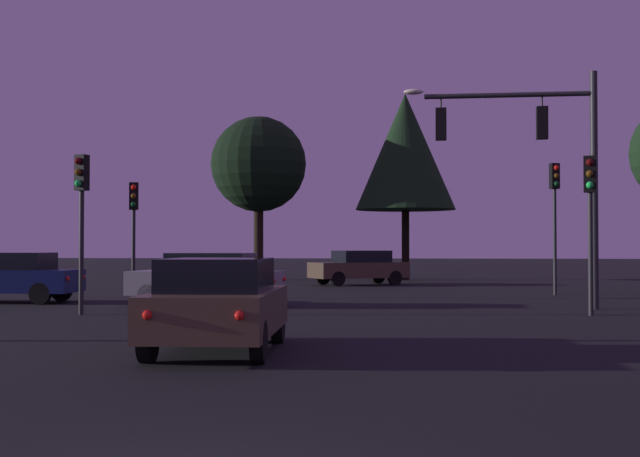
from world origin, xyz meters
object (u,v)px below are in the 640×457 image
at_px(car_crossing_left, 208,278).
at_px(car_far_lane, 359,267).
at_px(traffic_light_corner_left, 81,201).
at_px(traffic_light_median, 555,202).
at_px(car_nearside_lane, 219,303).
at_px(traffic_light_corner_right, 590,202).
at_px(tree_center_horizon, 405,152).
at_px(traffic_signal_mast_arm, 539,149).
at_px(car_crossing_right, 7,276).
at_px(traffic_light_far_side, 134,216).
at_px(tree_left_far, 259,165).

relative_size(car_crossing_left, car_far_lane, 0.99).
relative_size(traffic_light_corner_left, traffic_light_median, 0.87).
distance_m(traffic_light_median, car_nearside_lane, 18.47).
xyz_separation_m(traffic_light_corner_right, car_far_lane, (-6.39, 15.55, -2.02)).
height_order(traffic_light_corner_right, tree_center_horizon, tree_center_horizon).
height_order(traffic_light_corner_right, car_nearside_lane, traffic_light_corner_right).
xyz_separation_m(traffic_signal_mast_arm, car_crossing_right, (-15.74, 1.03, -3.60)).
relative_size(traffic_light_median, car_crossing_left, 1.03).
distance_m(traffic_light_far_side, car_far_lane, 12.37).
distance_m(traffic_signal_mast_arm, tree_left_far, 21.30).
bearing_deg(tree_center_horizon, car_crossing_left, -107.50).
bearing_deg(tree_left_far, car_far_lane, -42.77).
bearing_deg(car_crossing_left, traffic_light_corner_right, -13.84).
height_order(car_far_lane, tree_left_far, tree_left_far).
bearing_deg(car_far_lane, traffic_light_far_side, -124.87).
xyz_separation_m(traffic_light_median, tree_center_horizon, (-5.06, 12.68, 3.27)).
height_order(car_nearside_lane, car_crossing_left, same).
bearing_deg(tree_left_far, traffic_signal_mast_arm, -59.19).
height_order(traffic_light_median, traffic_light_far_side, traffic_light_median).
relative_size(traffic_light_far_side, tree_center_horizon, 0.40).
distance_m(traffic_signal_mast_arm, traffic_light_corner_right, 2.86).
bearing_deg(traffic_light_far_side, tree_left_far, 83.72).
bearing_deg(traffic_light_corner_right, car_crossing_left, 166.16).
bearing_deg(traffic_light_corner_right, traffic_light_median, 84.85).
distance_m(traffic_light_far_side, car_crossing_left, 4.78).
bearing_deg(car_nearside_lane, tree_left_far, 98.23).
xyz_separation_m(car_crossing_left, car_far_lane, (3.81, 13.03, -0.00)).
distance_m(traffic_signal_mast_arm, traffic_light_corner_left, 12.30).
relative_size(traffic_light_corner_left, tree_left_far, 0.48).
height_order(traffic_light_corner_left, tree_center_horizon, tree_center_horizon).
xyz_separation_m(car_nearside_lane, tree_left_far, (-4.07, 28.15, 5.06)).
bearing_deg(car_far_lane, tree_center_horizon, 69.80).
bearing_deg(car_crossing_left, traffic_signal_mast_arm, -1.72).
distance_m(traffic_light_corner_right, car_crossing_right, 17.02).
distance_m(car_far_lane, tree_left_far, 8.86).
distance_m(car_nearside_lane, car_far_lane, 23.25).
bearing_deg(tree_left_far, car_nearside_lane, -81.77).
bearing_deg(traffic_signal_mast_arm, traffic_light_far_side, 165.28).
bearing_deg(traffic_signal_mast_arm, car_crossing_left, 178.28).
height_order(traffic_light_far_side, car_crossing_right, traffic_light_far_side).
distance_m(traffic_light_corner_right, car_crossing_left, 10.69).
bearing_deg(car_crossing_right, tree_center_horizon, 55.66).
bearing_deg(car_crossing_right, traffic_light_corner_right, -11.11).
bearing_deg(tree_center_horizon, traffic_light_corner_left, -110.72).
bearing_deg(tree_center_horizon, traffic_signal_mast_arm, -79.75).
distance_m(traffic_light_corner_left, tree_center_horizon, 23.93).
bearing_deg(traffic_signal_mast_arm, traffic_light_corner_right, -69.37).
distance_m(traffic_light_corner_left, tree_left_far, 21.56).
height_order(traffic_signal_mast_arm, car_far_lane, traffic_signal_mast_arm).
xyz_separation_m(traffic_signal_mast_arm, traffic_light_corner_left, (-11.81, -3.08, -1.54)).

